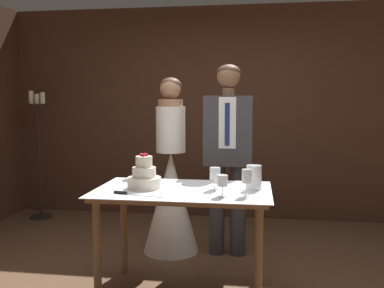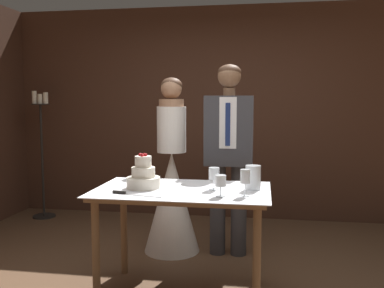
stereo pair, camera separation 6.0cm
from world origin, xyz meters
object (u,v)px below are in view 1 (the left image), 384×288
Objects in this scene: tiered_cake at (144,177)px; wine_glass_far at (215,175)px; candle_stand at (39,153)px; groom at (228,147)px; wine_glass_middle at (222,182)px; bride at (171,189)px; cake_knife at (129,194)px; wine_glass_near at (247,178)px; hurricane_candle at (254,178)px; cake_table at (183,203)px.

tiered_cake is 1.60× the size of wine_glass_far.
groom is at bearing -21.20° from candle_stand.
wine_glass_middle is 1.11m from groom.
candle_stand is (-1.87, 0.94, 0.20)m from bride.
cake_knife is 0.65m from wine_glass_far.
wine_glass_near is at bearing 13.49° from wine_glass_middle.
hurricane_candle is at bearing 5.64° from tiered_cake.
groom reaches higher than tiered_cake.
candle_stand reaches higher than cake_table.
bride is at bearing 106.82° from cake_table.
cake_knife is 2.55× the size of wine_glass_middle.
groom reaches higher than bride.
wine_glass_far is 0.10× the size of candle_stand.
hurricane_candle reaches higher than wine_glass_far.
wine_glass_middle is 0.08× the size of groom.
tiered_cake is 0.25m from cake_knife.
candle_stand is (-2.62, 2.01, -0.12)m from wine_glass_near.
candle_stand reaches higher than tiered_cake.
cake_table is at bearing -73.18° from bride.
wine_glass_far is 0.10× the size of bride.
hurricane_candle is 0.10× the size of groom.
candle_stand is at bearing 158.80° from groom.
tiered_cake reaches higher than wine_glass_far.
cake_knife is 2.10× the size of hurricane_candle.
bride is 1.06× the size of candle_stand.
wine_glass_near is 0.30m from wine_glass_far.
wine_glass_middle is at bearing 16.20° from cake_knife.
cake_table is 0.35m from tiered_cake.
cake_knife is 0.67m from wine_glass_middle.
wine_glass_near is 0.12× the size of candle_stand.
wine_glass_near is 1.25× the size of wine_glass_middle.
groom is (0.62, 1.15, 0.21)m from cake_knife.
wine_glass_middle is 1.29m from bride.
cake_knife is at bearing -175.84° from wine_glass_middle.
tiered_cake is 0.54m from wine_glass_far.
wine_glass_middle is 0.82× the size of hurricane_candle.
wine_glass_middle is 0.23m from wine_glass_far.
hurricane_candle is at bearing -73.46° from groom.
groom is at bearing 87.55° from wine_glass_far.
wine_glass_far is 3.00m from candle_stand.
wine_glass_middle reaches higher than cake_table.
cake_knife is (-0.35, -0.24, 0.11)m from cake_table.
tiered_cake is at bearing -121.93° from groom.
groom reaches higher than wine_glass_middle.
candle_stand is (-1.85, 1.86, -0.08)m from tiered_cake.
candle_stand is (-2.14, 1.85, 0.11)m from cake_table.
hurricane_candle is (0.87, 0.32, 0.08)m from cake_knife.
wine_glass_middle is at bearing -128.66° from hurricane_candle.
wine_glass_near is 1.09m from groom.
hurricane_candle reaches higher than cake_table.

